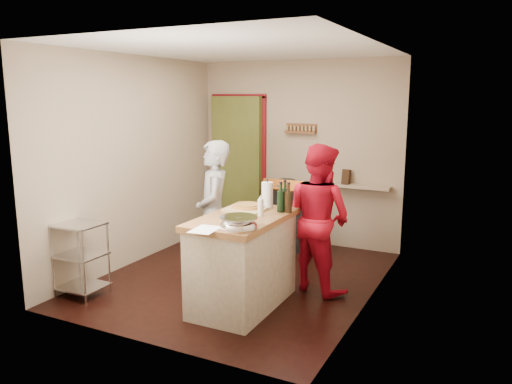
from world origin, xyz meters
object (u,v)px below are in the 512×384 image
stove (292,216)px  person_stripe (214,214)px  wire_shelving (81,256)px  person_red (319,218)px  island (243,259)px

stove → person_stripe: 1.76m
wire_shelving → stove: bearing=63.1°
wire_shelving → person_red: bearing=30.6°
wire_shelving → island: size_ratio=0.58×
person_stripe → person_red: person_stripe is taller
wire_shelving → person_red: person_red is taller
island → person_red: bearing=55.9°
wire_shelving → person_stripe: bearing=40.0°
person_stripe → person_red: 1.16m
island → stove: bearing=99.3°
person_stripe → island: bearing=24.2°
person_red → person_stripe: bearing=41.2°
stove → wire_shelving: 2.94m
stove → person_red: (0.86, -1.33, 0.36)m
stove → person_stripe: bearing=-97.8°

